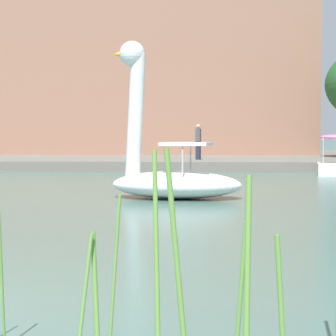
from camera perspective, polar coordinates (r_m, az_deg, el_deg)
shore_bank_far at (r=37.64m, az=-0.63°, el=0.95°), size 132.28×22.43×0.43m
swan_boat at (r=15.15m, az=0.16°, el=-0.03°), size 3.41×2.08×3.88m
pedal_boat_pink at (r=25.23m, az=15.07°, el=0.34°), size 1.56×2.54×1.60m
person_on_path at (r=29.08m, az=2.82°, el=2.49°), size 0.28×0.29×1.68m
apartment_block at (r=42.53m, az=-0.99°, el=8.36°), size 20.11×12.02×10.22m
reed_clump_foreground at (r=3.76m, az=2.60°, el=-11.16°), size 2.60×1.11×1.46m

